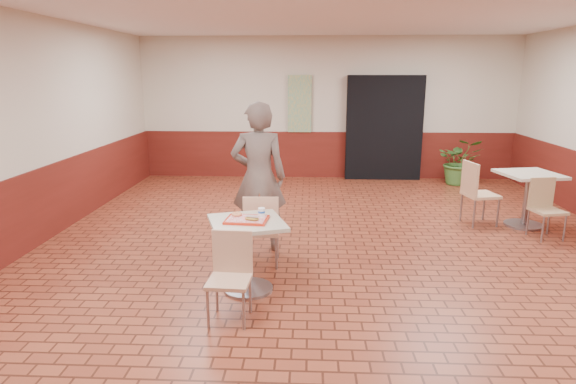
{
  "coord_description": "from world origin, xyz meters",
  "views": [
    {
      "loc": [
        -0.36,
        -5.45,
        2.23
      ],
      "look_at": [
        -0.61,
        -0.27,
        0.95
      ],
      "focal_mm": 30.0,
      "sensor_mm": 36.0,
      "label": 1
    }
  ],
  "objects_px": {
    "main_table": "(247,244)",
    "second_table": "(528,190)",
    "ring_donut": "(237,214)",
    "chair_second_left": "(476,190)",
    "chair_main_front": "(231,271)",
    "long_john_donut": "(252,218)",
    "customer": "(259,178)",
    "paper_cup": "(262,212)",
    "potted_plant": "(460,161)",
    "serving_tray": "(247,220)",
    "chair_main_back": "(262,227)",
    "chair_second_front": "(545,205)"
  },
  "relations": [
    {
      "from": "customer",
      "to": "ring_donut",
      "type": "distance_m",
      "value": 1.15
    },
    {
      "from": "chair_main_front",
      "to": "long_john_donut",
      "type": "xyz_separation_m",
      "value": [
        0.14,
        0.52,
        0.35
      ]
    },
    {
      "from": "customer",
      "to": "potted_plant",
      "type": "distance_m",
      "value": 5.43
    },
    {
      "from": "main_table",
      "to": "chair_second_front",
      "type": "xyz_separation_m",
      "value": [
        3.91,
        1.9,
        -0.05
      ]
    },
    {
      "from": "main_table",
      "to": "ring_donut",
      "type": "relative_size",
      "value": 7.12
    },
    {
      "from": "serving_tray",
      "to": "long_john_donut",
      "type": "bearing_deg",
      "value": -45.68
    },
    {
      "from": "chair_main_front",
      "to": "paper_cup",
      "type": "distance_m",
      "value": 0.79
    },
    {
      "from": "customer",
      "to": "potted_plant",
      "type": "height_order",
      "value": "customer"
    },
    {
      "from": "chair_main_front",
      "to": "paper_cup",
      "type": "height_order",
      "value": "paper_cup"
    },
    {
      "from": "chair_main_back",
      "to": "customer",
      "type": "xyz_separation_m",
      "value": [
        -0.09,
        0.57,
        0.46
      ]
    },
    {
      "from": "customer",
      "to": "second_table",
      "type": "bearing_deg",
      "value": -167.75
    },
    {
      "from": "chair_main_back",
      "to": "second_table",
      "type": "distance_m",
      "value": 4.16
    },
    {
      "from": "customer",
      "to": "paper_cup",
      "type": "xyz_separation_m",
      "value": [
        0.15,
        -1.15,
        -0.12
      ]
    },
    {
      "from": "chair_main_front",
      "to": "potted_plant",
      "type": "relative_size",
      "value": 0.85
    },
    {
      "from": "customer",
      "to": "chair_second_left",
      "type": "bearing_deg",
      "value": -163.39
    },
    {
      "from": "long_john_donut",
      "to": "second_table",
      "type": "relative_size",
      "value": 0.2
    },
    {
      "from": "main_table",
      "to": "potted_plant",
      "type": "xyz_separation_m",
      "value": [
        3.71,
        5.17,
        -0.03
      ]
    },
    {
      "from": "main_table",
      "to": "second_table",
      "type": "relative_size",
      "value": 0.94
    },
    {
      "from": "main_table",
      "to": "serving_tray",
      "type": "bearing_deg",
      "value": 0.0
    },
    {
      "from": "customer",
      "to": "chair_second_front",
      "type": "height_order",
      "value": "customer"
    },
    {
      "from": "potted_plant",
      "to": "serving_tray",
      "type": "bearing_deg",
      "value": -125.63
    },
    {
      "from": "chair_main_front",
      "to": "chair_main_back",
      "type": "relative_size",
      "value": 0.94
    },
    {
      "from": "long_john_donut",
      "to": "paper_cup",
      "type": "distance_m",
      "value": 0.16
    },
    {
      "from": "chair_main_front",
      "to": "long_john_donut",
      "type": "bearing_deg",
      "value": 77.78
    },
    {
      "from": "chair_main_back",
      "to": "second_table",
      "type": "bearing_deg",
      "value": -157.07
    },
    {
      "from": "main_table",
      "to": "long_john_donut",
      "type": "distance_m",
      "value": 0.31
    },
    {
      "from": "chair_main_front",
      "to": "ring_donut",
      "type": "xyz_separation_m",
      "value": [
        -0.04,
        0.67,
        0.35
      ]
    },
    {
      "from": "main_table",
      "to": "chair_main_front",
      "type": "relative_size",
      "value": 0.93
    },
    {
      "from": "paper_cup",
      "to": "chair_second_front",
      "type": "distance_m",
      "value": 4.2
    },
    {
      "from": "serving_tray",
      "to": "ring_donut",
      "type": "bearing_deg",
      "value": 141.7
    },
    {
      "from": "potted_plant",
      "to": "main_table",
      "type": "bearing_deg",
      "value": -125.63
    },
    {
      "from": "main_table",
      "to": "second_table",
      "type": "distance_m",
      "value": 4.55
    },
    {
      "from": "serving_tray",
      "to": "customer",
      "type": "bearing_deg",
      "value": 90.22
    },
    {
      "from": "main_table",
      "to": "long_john_donut",
      "type": "height_order",
      "value": "long_john_donut"
    },
    {
      "from": "ring_donut",
      "to": "second_table",
      "type": "height_order",
      "value": "ring_donut"
    },
    {
      "from": "ring_donut",
      "to": "chair_second_left",
      "type": "relative_size",
      "value": 0.11
    },
    {
      "from": "paper_cup",
      "to": "second_table",
      "type": "xyz_separation_m",
      "value": [
        3.72,
        2.32,
        -0.29
      ]
    },
    {
      "from": "second_table",
      "to": "ring_donut",
      "type": "bearing_deg",
      "value": -150.03
    },
    {
      "from": "ring_donut",
      "to": "potted_plant",
      "type": "relative_size",
      "value": 0.11
    },
    {
      "from": "chair_second_left",
      "to": "chair_second_front",
      "type": "height_order",
      "value": "chair_second_left"
    },
    {
      "from": "ring_donut",
      "to": "chair_second_front",
      "type": "bearing_deg",
      "value": 24.23
    },
    {
      "from": "ring_donut",
      "to": "chair_second_left",
      "type": "height_order",
      "value": "chair_second_left"
    },
    {
      "from": "chair_second_left",
      "to": "chair_second_front",
      "type": "bearing_deg",
      "value": -136.25
    },
    {
      "from": "second_table",
      "to": "customer",
      "type": "bearing_deg",
      "value": -163.3
    },
    {
      "from": "main_table",
      "to": "chair_second_left",
      "type": "xyz_separation_m",
      "value": [
        3.14,
        2.44,
        0.02
      ]
    },
    {
      "from": "customer",
      "to": "paper_cup",
      "type": "height_order",
      "value": "customer"
    },
    {
      "from": "long_john_donut",
      "to": "potted_plant",
      "type": "xyz_separation_m",
      "value": [
        3.64,
        5.23,
        -0.33
      ]
    },
    {
      "from": "serving_tray",
      "to": "potted_plant",
      "type": "distance_m",
      "value": 6.37
    },
    {
      "from": "serving_tray",
      "to": "chair_second_left",
      "type": "bearing_deg",
      "value": 37.87
    },
    {
      "from": "second_table",
      "to": "paper_cup",
      "type": "bearing_deg",
      "value": -148.13
    }
  ]
}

